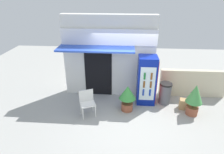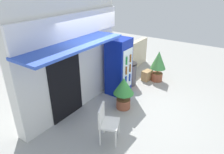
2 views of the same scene
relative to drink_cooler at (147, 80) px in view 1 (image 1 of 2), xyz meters
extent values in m
plane|color=#A3A39E|center=(-0.75, -0.85, -0.90)|extent=(16.00, 16.00, 0.00)
cube|color=silver|center=(-1.41, 0.62, 0.65)|extent=(3.45, 0.33, 3.11)
cube|color=white|center=(-1.41, 0.41, 1.45)|extent=(3.45, 0.08, 0.58)
cube|color=blue|center=(-1.83, 0.04, 1.13)|extent=(2.68, 0.82, 0.06)
cube|color=black|center=(-1.83, 0.44, 0.09)|extent=(1.04, 0.03, 1.98)
cube|color=navy|center=(-0.01, 0.01, 0.00)|extent=(0.65, 0.62, 1.80)
cube|color=silver|center=(-0.01, -0.32, 0.00)|extent=(0.52, 0.02, 1.26)
cube|color=red|center=(0.33, 0.01, 0.00)|extent=(0.02, 0.56, 1.62)
cylinder|color=#1938A5|center=(-0.13, -0.33, -0.32)|extent=(0.06, 0.06, 0.24)
cylinder|color=#1938A5|center=(0.11, -0.33, -0.32)|extent=(0.06, 0.06, 0.24)
cylinder|color=brown|center=(-0.12, -0.33, 0.00)|extent=(0.06, 0.06, 0.24)
cylinder|color=brown|center=(0.11, -0.33, 0.00)|extent=(0.06, 0.06, 0.24)
cylinder|color=#196B2D|center=(-0.12, -0.33, 0.32)|extent=(0.06, 0.06, 0.24)
cylinder|color=brown|center=(0.11, -0.33, 0.32)|extent=(0.06, 0.06, 0.24)
cylinder|color=silver|center=(-2.11, -1.27, -0.68)|extent=(0.04, 0.04, 0.44)
cylinder|color=silver|center=(-1.73, -1.10, -0.68)|extent=(0.04, 0.04, 0.44)
cylinder|color=silver|center=(-2.25, -0.95, -0.68)|extent=(0.04, 0.04, 0.44)
cylinder|color=silver|center=(-1.87, -0.78, -0.68)|extent=(0.04, 0.04, 0.44)
cube|color=silver|center=(-1.99, -1.02, -0.44)|extent=(0.60, 0.56, 0.04)
cube|color=silver|center=(-2.06, -0.86, -0.22)|extent=(0.45, 0.23, 0.40)
cylinder|color=#995138|center=(-0.69, -0.60, -0.76)|extent=(0.40, 0.40, 0.28)
cylinder|color=brown|center=(-0.69, -0.60, -0.52)|extent=(0.05, 0.05, 0.19)
cone|color=#388C3D|center=(-0.69, -0.60, -0.19)|extent=(0.58, 0.58, 0.47)
cylinder|color=#995138|center=(1.52, -0.69, -0.75)|extent=(0.39, 0.39, 0.30)
cylinder|color=brown|center=(1.52, -0.69, -0.51)|extent=(0.05, 0.05, 0.19)
cone|color=#47994C|center=(1.52, -0.69, -0.10)|extent=(0.54, 0.54, 0.63)
cylinder|color=#595960|center=(0.70, -0.03, -0.52)|extent=(0.43, 0.43, 0.76)
cylinder|color=black|center=(0.70, -0.03, -0.12)|extent=(0.45, 0.45, 0.06)
cube|color=beige|center=(1.85, 0.60, -0.36)|extent=(2.51, 0.20, 1.09)
cube|color=tan|center=(1.36, -0.37, -0.72)|extent=(0.42, 0.32, 0.37)
camera|label=1|loc=(-0.79, -6.37, 3.07)|focal=31.10mm
camera|label=2|loc=(-5.01, -3.13, 2.44)|focal=32.97mm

